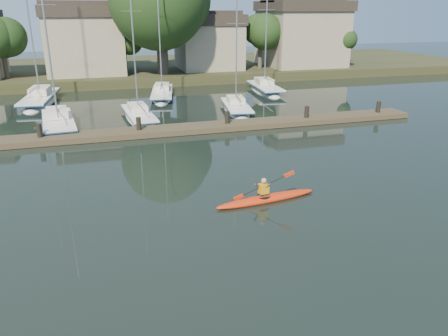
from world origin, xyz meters
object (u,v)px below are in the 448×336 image
object	(u,v)px
sailboat_7	(265,93)
sailboat_1	(59,129)
dock	(184,129)
sailboat_3	(236,113)
kayak	(266,197)
sailboat_6	(162,98)
sailboat_2	(139,121)
sailboat_5	(41,105)

from	to	relation	value
sailboat_7	sailboat_1	bearing A→B (deg)	-149.77
dock	sailboat_7	size ratio (longest dim) A/B	2.54
sailboat_3	dock	bearing A→B (deg)	-127.47
kayak	sailboat_6	xyz separation A→B (m)	(-0.51, 24.98, -0.35)
sailboat_2	sailboat_3	size ratio (longest dim) A/B	1.12
sailboat_2	sailboat_5	distance (m)	11.48
sailboat_2	sailboat_5	world-z (taller)	sailboat_5
dock	sailboat_5	distance (m)	16.57
kayak	sailboat_6	size ratio (longest dim) A/B	0.32
sailboat_1	sailboat_7	xyz separation A→B (m)	(18.99, 8.88, -0.01)
kayak	sailboat_7	world-z (taller)	sailboat_7
sailboat_1	sailboat_7	distance (m)	20.96
kayak	sailboat_3	distance (m)	17.65
sailboat_5	sailboat_1	bearing A→B (deg)	-71.71
sailboat_1	sailboat_3	size ratio (longest dim) A/B	1.18
dock	sailboat_1	world-z (taller)	sailboat_1
kayak	sailboat_5	size ratio (longest dim) A/B	0.29
kayak	dock	bearing A→B (deg)	87.87
dock	sailboat_1	distance (m)	9.01
dock	sailboat_1	xyz separation A→B (m)	(-8.16, 3.80, -0.39)
kayak	dock	distance (m)	12.10
kayak	sailboat_7	xyz separation A→B (m)	(9.76, 24.73, -0.38)
kayak	sailboat_3	size ratio (longest dim) A/B	0.41
dock	sailboat_7	world-z (taller)	sailboat_7
kayak	sailboat_1	world-z (taller)	sailboat_1
kayak	sailboat_2	bearing A→B (deg)	95.06
dock	sailboat_6	size ratio (longest dim) A/B	2.31
sailboat_7	sailboat_2	bearing A→B (deg)	-143.38
sailboat_1	sailboat_6	size ratio (longest dim) A/B	0.94
sailboat_2	sailboat_6	distance (m)	8.96
sailboat_7	sailboat_6	bearing A→B (deg)	-176.21
sailboat_3	sailboat_5	world-z (taller)	sailboat_5
dock	sailboat_7	distance (m)	16.67
sailboat_1	sailboat_5	size ratio (longest dim) A/B	0.85
sailboat_1	sailboat_5	xyz separation A→B (m)	(-2.02, 9.26, -0.01)
sailboat_5	sailboat_7	size ratio (longest dim) A/B	1.21
dock	sailboat_5	bearing A→B (deg)	127.96
dock	sailboat_2	distance (m)	5.18
sailboat_2	sailboat_5	bearing A→B (deg)	128.29
sailboat_1	sailboat_5	bearing A→B (deg)	96.71
dock	sailboat_2	world-z (taller)	sailboat_2
kayak	sailboat_2	world-z (taller)	sailboat_2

